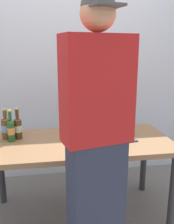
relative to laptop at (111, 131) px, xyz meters
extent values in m
plane|color=slate|center=(-0.29, -0.05, -0.78)|extent=(8.00, 8.00, 0.00)
cube|color=olive|center=(-0.29, -0.05, -0.07)|extent=(1.58, 0.75, 0.04)
cylinder|color=#2D2D30|center=(0.44, -0.36, -0.44)|extent=(0.06, 0.06, 0.69)
cylinder|color=#2D2D30|center=(-1.02, 0.27, -0.44)|extent=(0.06, 0.06, 0.69)
cylinder|color=#2D2D30|center=(0.44, 0.27, -0.44)|extent=(0.06, 0.06, 0.69)
cube|color=#383D4C|center=(0.01, -0.06, -0.05)|extent=(0.37, 0.32, 0.01)
cube|color=#232326|center=(0.02, -0.08, -0.04)|extent=(0.30, 0.20, 0.00)
cube|color=#383D4C|center=(-0.02, 0.10, 0.07)|extent=(0.34, 0.14, 0.23)
cube|color=black|center=(-0.02, 0.10, 0.07)|extent=(0.31, 0.12, 0.21)
cylinder|color=#1E5123|center=(-0.86, 0.03, 0.03)|extent=(0.06, 0.06, 0.17)
cone|color=#1E5123|center=(-0.86, 0.03, 0.13)|extent=(0.06, 0.06, 0.02)
cylinder|color=#1E5123|center=(-0.86, 0.03, 0.17)|extent=(0.03, 0.03, 0.07)
cylinder|color=#BFB74C|center=(-0.86, 0.03, 0.22)|extent=(0.03, 0.03, 0.01)
cylinder|color=#CE8742|center=(-0.86, 0.03, 0.04)|extent=(0.06, 0.06, 0.06)
cylinder|color=#472B14|center=(-0.81, 0.09, 0.03)|extent=(0.07, 0.07, 0.17)
cone|color=#472B14|center=(-0.81, 0.09, 0.13)|extent=(0.07, 0.07, 0.02)
cylinder|color=#472B14|center=(-0.81, 0.09, 0.17)|extent=(0.03, 0.03, 0.07)
cylinder|color=#BFB74C|center=(-0.81, 0.09, 0.22)|extent=(0.03, 0.03, 0.01)
cylinder|color=#9CC3A1|center=(-0.81, 0.09, 0.04)|extent=(0.07, 0.07, 0.06)
cylinder|color=brown|center=(-0.91, 0.10, 0.03)|extent=(0.07, 0.07, 0.17)
cone|color=brown|center=(-0.91, 0.10, 0.13)|extent=(0.07, 0.07, 0.03)
cylinder|color=brown|center=(-0.91, 0.10, 0.17)|extent=(0.03, 0.03, 0.06)
cylinder|color=#BFB74C|center=(-0.91, 0.10, 0.21)|extent=(0.04, 0.04, 0.01)
cylinder|color=#6792CF|center=(-0.91, 0.10, 0.04)|extent=(0.08, 0.08, 0.06)
cube|color=#2D3347|center=(-0.27, -0.68, -0.30)|extent=(0.37, 0.26, 0.96)
cube|color=red|center=(-0.27, -0.68, 0.49)|extent=(0.43, 0.28, 0.61)
sphere|color=tan|center=(-0.27, -0.68, 0.89)|extent=(0.19, 0.19, 0.19)
sphere|color=#4C4C4C|center=(-0.27, -0.68, 0.93)|extent=(0.18, 0.18, 0.18)
cube|color=#4C4C4C|center=(-0.25, -0.79, 0.92)|extent=(0.18, 0.14, 0.01)
cube|color=silver|center=(-0.29, 0.84, 0.52)|extent=(6.00, 0.10, 2.60)
camera|label=1|loc=(-0.55, -2.05, 0.71)|focal=40.12mm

